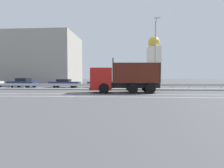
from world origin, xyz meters
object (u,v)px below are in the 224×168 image
street_lamp_1 (155,52)px  parked_car_2 (23,83)px  church_tower (154,60)px  parked_car_4 (102,83)px  median_road_sign (104,80)px  parked_car_5 (142,84)px  dump_truck (116,80)px  parked_car_3 (65,83)px

street_lamp_1 → parked_car_2: 20.75m
parked_car_2 → church_tower: (24.32, 23.52, 5.63)m
parked_car_4 → church_tower: 26.50m
median_road_sign → parked_car_5: 6.99m
median_road_sign → church_tower: (10.96, 27.59, 5.09)m
street_lamp_1 → church_tower: 28.04m
dump_truck → parked_car_4: bearing=13.6°
median_road_sign → street_lamp_1: 7.46m
median_road_sign → parked_car_5: bearing=39.3°
dump_truck → street_lamp_1: size_ratio=0.84×
dump_truck → parked_car_4: 8.87m
church_tower → median_road_sign: bearing=-111.7°
street_lamp_1 → parked_car_2: street_lamp_1 is taller
parked_car_4 → parked_car_5: 6.16m
dump_truck → street_lamp_1: street_lamp_1 is taller
street_lamp_1 → parked_car_3: bearing=160.1°
parked_car_4 → dump_truck: bearing=-163.9°
street_lamp_1 → parked_car_5: bearing=104.8°
parked_car_4 → church_tower: bearing=-27.4°
parked_car_5 → church_tower: church_tower is taller
parked_car_2 → dump_truck: bearing=-115.1°
parked_car_2 → parked_car_3: 6.52m
median_road_sign → parked_car_4: median_road_sign is taller
median_road_sign → parked_car_4: size_ratio=0.55×
dump_truck → parked_car_2: dump_truck is taller
median_road_sign → parked_car_3: size_ratio=0.51×
parked_car_2 → parked_car_5: parked_car_2 is taller
parked_car_2 → parked_car_4: (12.59, 0.44, -0.00)m
median_road_sign → parked_car_4: bearing=99.7°
street_lamp_1 → dump_truck: bearing=-140.9°
parked_car_5 → church_tower: size_ratio=0.33×
parked_car_2 → church_tower: 34.30m
street_lamp_1 → parked_car_5: size_ratio=1.89×
dump_truck → street_lamp_1: 7.13m
street_lamp_1 → parked_car_4: 9.56m
street_lamp_1 → parked_car_3: size_ratio=1.82×
church_tower → parked_car_2: bearing=-136.0°
street_lamp_1 → parked_car_4: bearing=148.1°
dump_truck → parked_car_5: (3.64, 8.39, -0.69)m
street_lamp_1 → church_tower: bearing=81.0°
parked_car_4 → parked_car_5: (6.16, -0.10, -0.12)m
parked_car_2 → parked_car_4: parked_car_4 is taller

